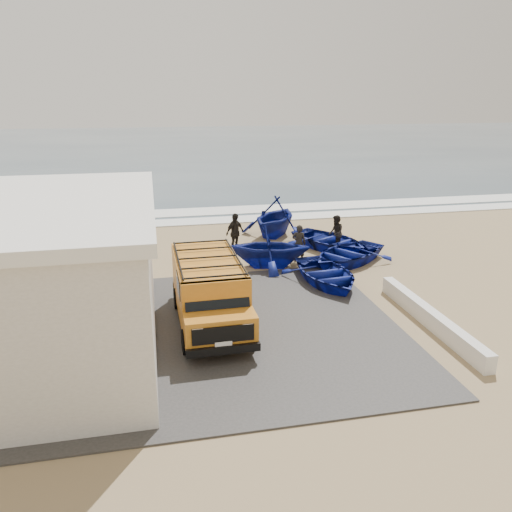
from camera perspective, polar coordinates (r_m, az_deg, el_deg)
ground at (r=17.68m, az=-0.07°, el=-5.26°), size 160.00×160.00×0.00m
slab at (r=15.60m, az=-5.83°, el=-8.58°), size 12.00×10.00×0.05m
ocean at (r=72.32m, az=-9.40°, el=12.25°), size 180.00×88.00×0.01m
surf_line at (r=28.95m, az=-4.95°, el=4.05°), size 180.00×1.60×0.06m
surf_wash at (r=31.37m, az=-5.52°, el=5.10°), size 180.00×2.20×0.04m
building at (r=15.30m, az=-27.04°, el=-2.42°), size 8.40×9.40×4.30m
parapet at (r=16.76m, az=19.26°, el=-6.68°), size 0.35×6.00×0.55m
van at (r=15.69m, az=-5.36°, el=-3.82°), size 2.13×5.12×2.18m
boat_near_left at (r=19.37m, az=8.03°, el=-2.04°), size 3.14×4.14×0.81m
boat_near_right at (r=21.88m, az=10.35°, el=0.25°), size 4.97×4.63×0.84m
boat_mid_left at (r=20.93m, az=1.50°, el=1.09°), size 3.99×3.64×1.79m
boat_mid_right at (r=23.78m, az=8.37°, el=1.79°), size 4.50×4.97×0.84m
boat_far_left at (r=25.60m, az=2.13°, el=4.54°), size 5.00×5.12×2.05m
fisherman_front at (r=21.67m, az=4.92°, el=1.45°), size 0.71×0.61×1.66m
fisherman_middle at (r=23.51m, az=9.10°, el=2.61°), size 0.81×0.94×1.67m
fisherman_back at (r=22.99m, az=-2.42°, el=2.68°), size 1.13×0.99×1.82m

